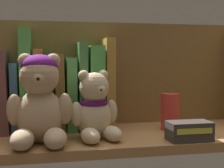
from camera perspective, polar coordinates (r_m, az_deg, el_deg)
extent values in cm
cube|color=#9E7042|center=(73.87, -2.77, -9.72)|extent=(77.21, 24.14, 2.00)
cube|color=brown|center=(84.39, -4.12, 1.14)|extent=(79.61, 1.20, 28.58)
cube|color=brown|center=(80.95, -18.74, -1.25)|extent=(3.95, 13.85, 18.89)
cube|color=teal|center=(80.76, -16.61, -2.17)|extent=(1.96, 10.34, 16.14)
cube|color=#4BA549|center=(80.25, -14.80, 0.67)|extent=(2.83, 13.93, 24.08)
cube|color=#B98333|center=(80.31, -12.77, -0.98)|extent=(2.09, 13.56, 19.32)
cube|color=#266F24|center=(80.33, -11.04, -1.24)|extent=(2.14, 14.67, 18.56)
cube|color=brown|center=(80.41, -9.30, -1.33)|extent=(2.48, 12.95, 18.23)
cube|color=#51A350|center=(80.60, -7.37, -1.59)|extent=(2.31, 13.41, 17.39)
cube|color=#457F44|center=(80.68, -5.49, -0.28)|extent=(2.05, 13.50, 21.00)
cube|color=#50AC4E|center=(81.11, -3.25, -0.53)|extent=(3.33, 14.92, 20.18)
cube|color=#BA873B|center=(81.58, -1.00, 0.16)|extent=(2.17, 13.16, 22.05)
ellipsoid|color=tan|center=(67.54, -12.56, -5.47)|extent=(9.38, 8.60, 11.03)
sphere|color=tan|center=(66.14, -12.69, 1.40)|extent=(7.84, 7.84, 7.84)
sphere|color=tan|center=(66.84, -15.06, 4.01)|extent=(2.94, 2.94, 2.94)
sphere|color=tan|center=(66.51, -10.34, 4.08)|extent=(2.94, 2.94, 2.94)
sphere|color=tan|center=(63.39, -12.84, 0.85)|extent=(2.94, 2.94, 2.94)
sphere|color=black|center=(62.36, -12.90, 0.87)|extent=(1.03, 1.03, 1.03)
ellipsoid|color=tan|center=(63.39, -15.56, -9.44)|extent=(4.72, 7.53, 3.92)
ellipsoid|color=tan|center=(63.00, -9.99, -9.43)|extent=(4.72, 7.53, 3.92)
ellipsoid|color=tan|center=(67.27, -16.84, -4.40)|extent=(3.32, 3.32, 6.37)
ellipsoid|color=tan|center=(66.67, -8.33, -4.34)|extent=(3.32, 3.32, 6.37)
ellipsoid|color=#641877|center=(66.63, -12.69, 3.27)|extent=(7.45, 7.45, 4.31)
ellipsoid|color=beige|center=(69.91, -3.26, -5.93)|extent=(7.59, 6.97, 8.93)
sphere|color=beige|center=(68.65, -3.14, -0.58)|extent=(6.35, 6.35, 6.35)
sphere|color=beige|center=(68.11, -5.03, 1.46)|extent=(2.38, 2.38, 2.38)
sphere|color=beige|center=(69.77, -1.60, 1.53)|extent=(2.38, 2.38, 2.38)
sphere|color=beige|center=(66.61, -2.41, -1.05)|extent=(2.38, 2.38, 2.38)
sphere|color=black|center=(65.84, -2.13, -1.06)|extent=(0.83, 0.83, 0.83)
ellipsoid|color=beige|center=(65.73, -3.85, -9.14)|extent=(4.88, 6.63, 3.18)
ellipsoid|color=beige|center=(67.64, 0.07, -8.75)|extent=(4.88, 6.63, 3.18)
ellipsoid|color=beige|center=(67.91, -6.28, -5.29)|extent=(3.12, 3.12, 5.16)
ellipsoid|color=beige|center=(70.91, -0.11, -4.87)|extent=(3.12, 3.12, 5.16)
torus|color=#571168|center=(69.42, -3.27, -3.32)|extent=(6.10, 6.10, 1.14)
cylinder|color=#C63833|center=(79.48, 10.20, -4.83)|extent=(4.44, 4.44, 8.78)
cube|color=#38332D|center=(70.00, 13.47, -8.07)|extent=(8.99, 5.00, 4.01)
cube|color=gold|center=(67.62, 14.41, -8.09)|extent=(7.64, 0.16, 1.12)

